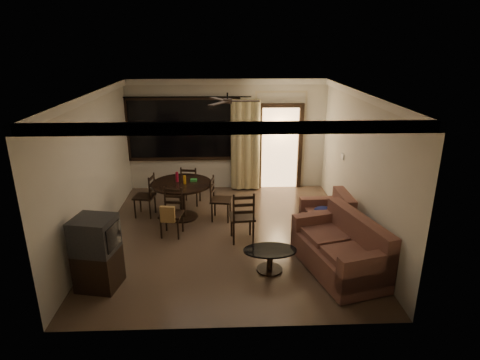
{
  "coord_description": "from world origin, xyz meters",
  "views": [
    {
      "loc": [
        -0.05,
        -7.21,
        3.68
      ],
      "look_at": [
        0.23,
        0.2,
        1.08
      ],
      "focal_mm": 30.0,
      "sensor_mm": 36.0,
      "label": 1
    }
  ],
  "objects_px": {
    "tv_cabinet": "(97,253)",
    "dining_table": "(182,190)",
    "dining_chair_east": "(221,207)",
    "side_chair": "(242,226)",
    "dining_chair_south": "(172,221)",
    "coffee_table": "(270,256)",
    "sofa": "(342,251)",
    "dining_chair_west": "(146,204)",
    "dining_chair_north": "(191,192)",
    "armchair": "(328,220)"
  },
  "relations": [
    {
      "from": "sofa",
      "to": "dining_chair_west",
      "type": "bearing_deg",
      "value": 131.65
    },
    {
      "from": "dining_table",
      "to": "tv_cabinet",
      "type": "height_order",
      "value": "tv_cabinet"
    },
    {
      "from": "armchair",
      "to": "sofa",
      "type": "bearing_deg",
      "value": -94.79
    },
    {
      "from": "tv_cabinet",
      "to": "coffee_table",
      "type": "distance_m",
      "value": 2.76
    },
    {
      "from": "sofa",
      "to": "side_chair",
      "type": "xyz_separation_m",
      "value": [
        -1.61,
        1.15,
        -0.06
      ]
    },
    {
      "from": "dining_chair_north",
      "to": "sofa",
      "type": "bearing_deg",
      "value": 141.07
    },
    {
      "from": "dining_table",
      "to": "dining_chair_east",
      "type": "bearing_deg",
      "value": -9.09
    },
    {
      "from": "dining_table",
      "to": "dining_chair_south",
      "type": "bearing_deg",
      "value": -99.11
    },
    {
      "from": "dining_chair_south",
      "to": "armchair",
      "type": "relative_size",
      "value": 1.05
    },
    {
      "from": "dining_chair_east",
      "to": "dining_chair_south",
      "type": "distance_m",
      "value": 1.2
    },
    {
      "from": "dining_chair_north",
      "to": "coffee_table",
      "type": "relative_size",
      "value": 1.06
    },
    {
      "from": "dining_chair_south",
      "to": "dining_chair_east",
      "type": "bearing_deg",
      "value": 45.7
    },
    {
      "from": "tv_cabinet",
      "to": "side_chair",
      "type": "relative_size",
      "value": 1.13
    },
    {
      "from": "dining_chair_south",
      "to": "tv_cabinet",
      "type": "xyz_separation_m",
      "value": [
        -0.92,
        -1.71,
        0.28
      ]
    },
    {
      "from": "dining_table",
      "to": "side_chair",
      "type": "distance_m",
      "value": 1.71
    },
    {
      "from": "dining_chair_south",
      "to": "sofa",
      "type": "height_order",
      "value": "sofa"
    },
    {
      "from": "dining_chair_south",
      "to": "sofa",
      "type": "distance_m",
      "value": 3.32
    },
    {
      "from": "dining_table",
      "to": "side_chair",
      "type": "relative_size",
      "value": 1.24
    },
    {
      "from": "dining_chair_west",
      "to": "sofa",
      "type": "xyz_separation_m",
      "value": [
        3.69,
        -2.39,
        0.09
      ]
    },
    {
      "from": "dining_chair_west",
      "to": "tv_cabinet",
      "type": "bearing_deg",
      "value": 4.18
    },
    {
      "from": "dining_chair_east",
      "to": "coffee_table",
      "type": "relative_size",
      "value": 1.06
    },
    {
      "from": "dining_chair_west",
      "to": "side_chair",
      "type": "distance_m",
      "value": 2.42
    },
    {
      "from": "dining_chair_east",
      "to": "armchair",
      "type": "xyz_separation_m",
      "value": [
        2.11,
        -0.91,
        0.08
      ]
    },
    {
      "from": "dining_chair_north",
      "to": "sofa",
      "type": "distance_m",
      "value": 4.09
    },
    {
      "from": "side_chair",
      "to": "dining_chair_north",
      "type": "bearing_deg",
      "value": -64.66
    },
    {
      "from": "dining_chair_north",
      "to": "dining_table",
      "type": "bearing_deg",
      "value": 90.1
    },
    {
      "from": "dining_table",
      "to": "sofa",
      "type": "relative_size",
      "value": 0.67
    },
    {
      "from": "dining_chair_north",
      "to": "sofa",
      "type": "xyz_separation_m",
      "value": [
        2.74,
        -3.04,
        0.09
      ]
    },
    {
      "from": "coffee_table",
      "to": "side_chair",
      "type": "height_order",
      "value": "side_chair"
    },
    {
      "from": "dining_chair_east",
      "to": "side_chair",
      "type": "relative_size",
      "value": 0.91
    },
    {
      "from": "tv_cabinet",
      "to": "coffee_table",
      "type": "bearing_deg",
      "value": 18.36
    },
    {
      "from": "coffee_table",
      "to": "dining_chair_north",
      "type": "bearing_deg",
      "value": 117.3
    },
    {
      "from": "dining_chair_west",
      "to": "dining_chair_south",
      "type": "height_order",
      "value": "same"
    },
    {
      "from": "dining_chair_south",
      "to": "coffee_table",
      "type": "xyz_separation_m",
      "value": [
        1.8,
        -1.36,
        -0.04
      ]
    },
    {
      "from": "dining_chair_west",
      "to": "armchair",
      "type": "xyz_separation_m",
      "value": [
        3.76,
        -1.17,
        0.08
      ]
    },
    {
      "from": "dining_chair_north",
      "to": "side_chair",
      "type": "bearing_deg",
      "value": 129.8
    },
    {
      "from": "side_chair",
      "to": "dining_chair_east",
      "type": "bearing_deg",
      "value": -72.14
    },
    {
      "from": "tv_cabinet",
      "to": "dining_chair_north",
      "type": "bearing_deg",
      "value": 81.57
    },
    {
      "from": "dining_chair_west",
      "to": "dining_chair_north",
      "type": "xyz_separation_m",
      "value": [
        0.95,
        0.65,
        0.0
      ]
    },
    {
      "from": "dining_chair_east",
      "to": "side_chair",
      "type": "distance_m",
      "value": 1.07
    },
    {
      "from": "dining_table",
      "to": "dining_chair_south",
      "type": "relative_size",
      "value": 1.35
    },
    {
      "from": "dining_chair_south",
      "to": "side_chair",
      "type": "relative_size",
      "value": 0.91
    },
    {
      "from": "armchair",
      "to": "side_chair",
      "type": "relative_size",
      "value": 0.87
    },
    {
      "from": "dining_chair_south",
      "to": "dining_chair_north",
      "type": "xyz_separation_m",
      "value": [
        0.26,
        1.62,
        -0.02
      ]
    },
    {
      "from": "dining_chair_west",
      "to": "tv_cabinet",
      "type": "xyz_separation_m",
      "value": [
        -0.23,
        -2.69,
        0.3
      ]
    },
    {
      "from": "tv_cabinet",
      "to": "dining_table",
      "type": "bearing_deg",
      "value": 78.61
    },
    {
      "from": "coffee_table",
      "to": "dining_table",
      "type": "bearing_deg",
      "value": 126.96
    },
    {
      "from": "armchair",
      "to": "coffee_table",
      "type": "height_order",
      "value": "armchair"
    },
    {
      "from": "dining_chair_north",
      "to": "tv_cabinet",
      "type": "xyz_separation_m",
      "value": [
        -1.18,
        -3.34,
        0.3
      ]
    },
    {
      "from": "dining_chair_south",
      "to": "coffee_table",
      "type": "relative_size",
      "value": 1.06
    }
  ]
}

